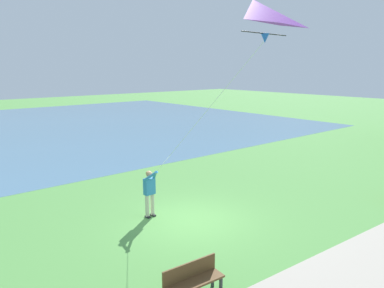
# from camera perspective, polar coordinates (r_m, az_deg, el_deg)

# --- Properties ---
(ground_plane) EXTENTS (120.00, 120.00, 0.00)m
(ground_plane) POSITION_cam_1_polar(r_m,az_deg,el_deg) (13.33, 0.02, -11.85)
(ground_plane) COLOR #569947
(lake_water) EXTENTS (36.00, 44.00, 0.01)m
(lake_water) POSITION_cam_1_polar(r_m,az_deg,el_deg) (36.76, -20.76, 2.62)
(lake_water) COLOR teal
(lake_water) RESTS_ON ground
(walkway_path) EXTENTS (4.66, 32.09, 0.02)m
(walkway_path) POSITION_cam_1_polar(r_m,az_deg,el_deg) (11.86, 26.31, -16.25)
(walkway_path) COLOR #ADA393
(walkway_path) RESTS_ON ground
(person_kite_flyer) EXTENTS (0.62, 0.52, 1.83)m
(person_kite_flyer) POSITION_cam_1_polar(r_m,az_deg,el_deg) (13.39, -6.58, -7.02)
(person_kite_flyer) COLOR #232328
(person_kite_flyer) RESTS_ON ground
(flying_kite) EXTENTS (4.52, 1.91, 5.06)m
(flying_kite) POSITION_cam_1_polar(r_m,az_deg,el_deg) (9.57, 9.43, 17.94)
(flying_kite) COLOR purple
(park_bench_near_walkway) EXTENTS (0.55, 1.53, 0.88)m
(park_bench_near_walkway) POSITION_cam_1_polar(r_m,az_deg,el_deg) (9.12, 0.10, -20.18)
(park_bench_near_walkway) COLOR brown
(park_bench_near_walkway) RESTS_ON ground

